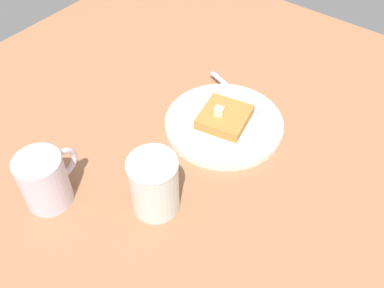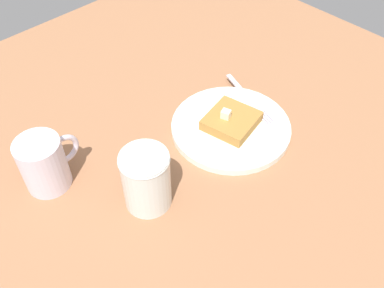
# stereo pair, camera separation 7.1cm
# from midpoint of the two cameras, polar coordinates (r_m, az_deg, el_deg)

# --- Properties ---
(table_surface) EXTENTS (1.14, 1.14, 0.02)m
(table_surface) POSITION_cam_midpoint_polar(r_m,az_deg,el_deg) (0.76, 3.48, -1.95)
(table_surface) COLOR #996544
(table_surface) RESTS_ON ground
(plate) EXTENTS (0.22, 0.22, 0.01)m
(plate) POSITION_cam_midpoint_polar(r_m,az_deg,el_deg) (0.79, 7.55, 2.26)
(plate) COLOR white
(plate) RESTS_ON table_surface
(toast_slice_center) EXTENTS (0.10, 0.10, 0.02)m
(toast_slice_center) POSITION_cam_midpoint_polar(r_m,az_deg,el_deg) (0.78, 7.66, 3.09)
(toast_slice_center) COLOR #A97434
(toast_slice_center) RESTS_ON plate
(butter_pat_primary) EXTENTS (0.02, 0.02, 0.02)m
(butter_pat_primary) POSITION_cam_midpoint_polar(r_m,az_deg,el_deg) (0.77, 7.17, 3.84)
(butter_pat_primary) COLOR #F6ECCB
(butter_pat_primary) RESTS_ON toast_slice_center
(fork) EXTENTS (0.06, 0.16, 0.00)m
(fork) POSITION_cam_midpoint_polar(r_m,az_deg,el_deg) (0.84, 10.26, 5.53)
(fork) COLOR silver
(fork) RESTS_ON plate
(syrup_jar) EXTENTS (0.08, 0.08, 0.10)m
(syrup_jar) POSITION_cam_midpoint_polar(r_m,az_deg,el_deg) (0.65, -3.01, -5.13)
(syrup_jar) COLOR #3C1606
(syrup_jar) RESTS_ON table_surface
(coffee_mug) EXTENTS (0.10, 0.07, 0.09)m
(coffee_mug) POSITION_cam_midpoint_polar(r_m,az_deg,el_deg) (0.70, -16.41, -2.63)
(coffee_mug) COLOR silver
(coffee_mug) RESTS_ON table_surface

